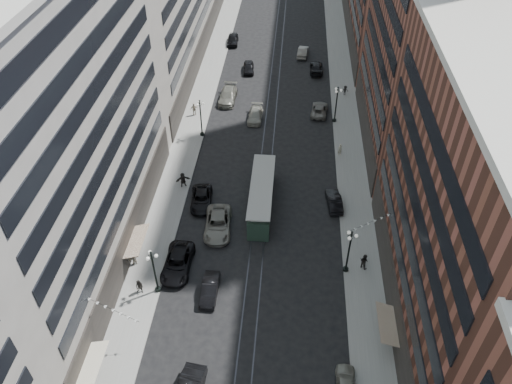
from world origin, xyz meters
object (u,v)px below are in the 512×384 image
(pedestrian_9, at_px, (345,90))
(car_extra_1, at_px, (255,115))
(lamppost_sw_mid, at_px, (201,117))
(streetcar, at_px, (262,197))
(lamppost_se_mid, at_px, (336,103))
(pedestrian_6, at_px, (194,109))
(car_8, at_px, (228,95))
(car_14, at_px, (303,52))
(car_9, at_px, (233,40))
(car_extra_2, at_px, (218,224))
(car_extra_0, at_px, (210,289))
(car_12, at_px, (316,68))
(car_7, at_px, (202,199))
(car_13, at_px, (249,68))
(car_2, at_px, (178,263))
(pedestrian_7, at_px, (364,261))
(pedestrian_2, at_px, (140,287))
(car_10, at_px, (334,201))
(pedestrian_8, at_px, (340,149))
(lamppost_sw_far, at_px, (154,270))
(pedestrian_5, at_px, (183,180))
(lamppost_se_far, at_px, (349,250))
(pedestrian_extra_0, at_px, (134,259))
(car_11, at_px, (319,109))

(pedestrian_9, height_order, car_extra_1, pedestrian_9)
(lamppost_sw_mid, relative_size, streetcar, 0.48)
(lamppost_se_mid, xyz_separation_m, pedestrian_6, (-20.35, 0.13, -1.99))
(car_8, relative_size, pedestrian_6, 3.11)
(car_14, xyz_separation_m, pedestrian_9, (6.61, -13.49, 0.14))
(car_9, height_order, car_extra_2, car_extra_2)
(car_extra_0, distance_m, car_extra_1, 31.88)
(pedestrian_9, bearing_deg, car_12, 107.45)
(lamppost_sw_mid, height_order, car_7, lamppost_sw_mid)
(car_extra_2, bearing_deg, car_14, 74.63)
(car_extra_1, bearing_deg, car_13, 100.58)
(lamppost_se_mid, bearing_deg, car_14, 102.45)
(car_2, distance_m, pedestrian_9, 41.33)
(car_12, distance_m, car_extra_0, 48.56)
(car_9, xyz_separation_m, pedestrian_7, (19.38, -52.80, 0.25))
(lamppost_se_mid, xyz_separation_m, pedestrian_2, (-20.03, -32.38, -2.11))
(car_10, xyz_separation_m, car_14, (-3.90, 39.38, 0.06))
(car_extra_0, bearing_deg, pedestrian_8, 60.49)
(lamppost_sw_far, distance_m, pedestrian_5, 16.08)
(car_7, height_order, pedestrian_5, pedestrian_5)
(pedestrian_8, bearing_deg, lamppost_sw_mid, -36.06)
(car_extra_1, xyz_separation_m, car_extra_2, (-2.30, -22.97, 0.14))
(car_8, distance_m, car_extra_2, 28.05)
(car_extra_0, bearing_deg, car_8, 94.45)
(car_13, distance_m, pedestrian_8, 26.71)
(pedestrian_2, relative_size, car_9, 0.35)
(car_13, relative_size, car_extra_1, 0.87)
(pedestrian_7, xyz_separation_m, car_extra_0, (-15.08, -4.47, -0.36))
(car_9, relative_size, car_12, 0.93)
(car_10, bearing_deg, pedestrian_2, 29.54)
(car_13, bearing_deg, car_extra_2, -95.01)
(lamppost_se_far, height_order, lamppost_se_mid, same)
(pedestrian_2, relative_size, car_12, 0.32)
(car_7, distance_m, pedestrian_extra_0, 11.22)
(car_extra_1, xyz_separation_m, pedestrian_extra_0, (-10.12, -28.76, 0.18))
(pedestrian_2, height_order, pedestrian_5, pedestrian_5)
(car_14, bearing_deg, car_9, -11.80)
(streetcar, relative_size, pedestrian_extra_0, 7.75)
(streetcar, bearing_deg, lamppost_sw_mid, 123.56)
(car_9, distance_m, pedestrian_8, 37.97)
(car_7, relative_size, car_10, 1.20)
(lamppost_se_mid, bearing_deg, streetcar, -116.00)
(car_11, bearing_deg, car_extra_2, 71.70)
(car_14, bearing_deg, pedestrian_7, 103.24)
(car_10, relative_size, pedestrian_5, 2.26)
(lamppost_sw_mid, height_order, pedestrian_5, lamppost_sw_mid)
(lamppost_sw_far, xyz_separation_m, pedestrian_2, (-1.63, -0.38, -2.11))
(car_12, relative_size, car_extra_1, 1.05)
(lamppost_se_mid, distance_m, pedestrian_2, 38.13)
(car_7, bearing_deg, lamppost_sw_far, -106.10)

